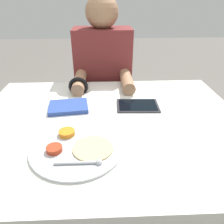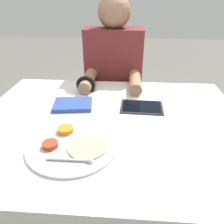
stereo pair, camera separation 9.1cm
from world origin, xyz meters
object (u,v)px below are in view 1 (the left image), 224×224
at_px(thali_tray, 77,147).
at_px(person_diner, 104,96).
at_px(red_notebook, 69,107).
at_px(tablet_device, 138,106).

distance_m(thali_tray, person_diner, 0.82).
xyz_separation_m(thali_tray, red_notebook, (-0.07, 0.31, 0.00)).
height_order(red_notebook, tablet_device, red_notebook).
distance_m(thali_tray, tablet_device, 0.42).
distance_m(red_notebook, person_diner, 0.54).
xyz_separation_m(red_notebook, person_diner, (0.17, 0.49, -0.17)).
relative_size(thali_tray, tablet_device, 1.60).
bearing_deg(red_notebook, tablet_device, 1.40).
relative_size(thali_tray, red_notebook, 1.67).
height_order(thali_tray, person_diner, person_diner).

